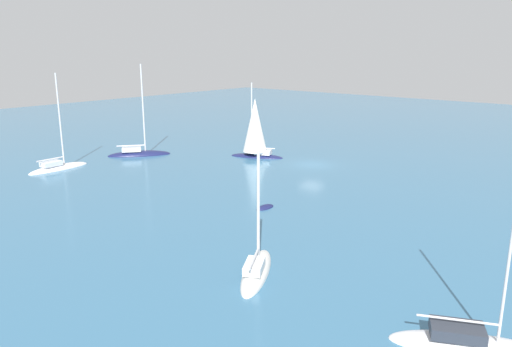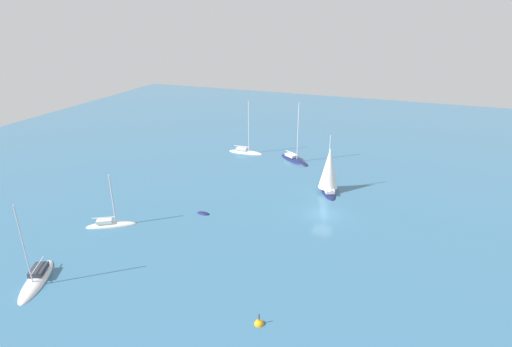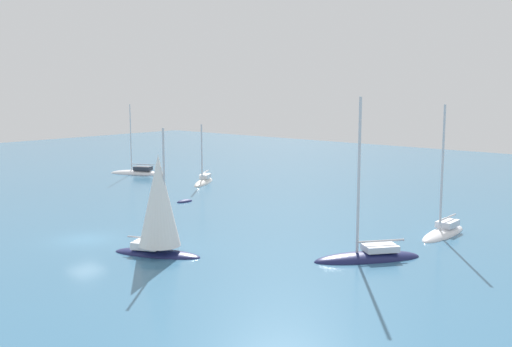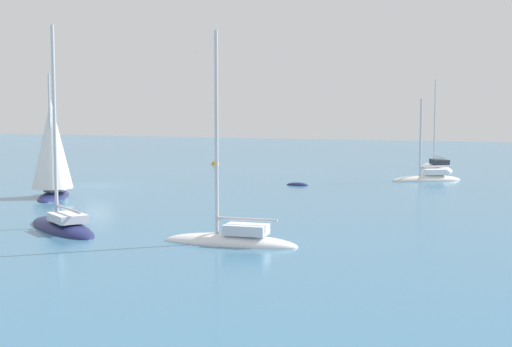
% 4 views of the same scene
% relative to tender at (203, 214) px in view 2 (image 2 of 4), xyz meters
% --- Properties ---
extents(ground_plane, '(160.00, 160.00, 0.00)m').
position_rel_tender_xyz_m(ground_plane, '(-15.16, -5.59, 0.00)').
color(ground_plane, teal).
extents(tender, '(1.86, 0.93, 0.48)m').
position_rel_tender_xyz_m(tender, '(0.00, 0.00, 0.00)').
color(tender, '#191E4C').
rests_on(tender, ground).
extents(sloop, '(7.20, 6.09, 11.29)m').
position_rel_tender_xyz_m(sloop, '(-5.88, -24.41, 0.17)').
color(sloop, '#191E4C').
rests_on(sloop, ground).
extents(sloop_1, '(4.95, 7.46, 9.53)m').
position_rel_tender_xyz_m(sloop_1, '(9.09, 18.97, 0.11)').
color(sloop_1, white).
rests_on(sloop_1, ground).
extents(yacht, '(6.07, 4.33, 7.49)m').
position_rel_tender_xyz_m(yacht, '(9.51, 7.09, 0.15)').
color(yacht, silver).
rests_on(yacht, ground).
extents(sailboat, '(6.74, 1.99, 10.55)m').
position_rel_tender_xyz_m(sailboat, '(4.02, -25.17, 0.19)').
color(sailboat, white).
rests_on(sailboat, ground).
extents(yacht_1, '(4.28, 6.55, 9.05)m').
position_rel_tender_xyz_m(yacht_1, '(-14.25, -13.07, 3.18)').
color(yacht_1, '#191E4C').
rests_on(yacht_1, ground).
extents(channel_buoy, '(0.85, 0.85, 1.49)m').
position_rel_tender_xyz_m(channel_buoy, '(-14.15, 16.78, 0.00)').
color(channel_buoy, orange).
rests_on(channel_buoy, ground).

